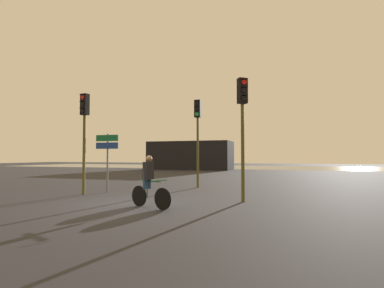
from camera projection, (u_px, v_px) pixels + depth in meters
ground_plane at (130, 204)px, 9.99m from camera, size 120.00×120.00×0.00m
water_strip at (255, 167)px, 43.84m from camera, size 80.00×16.00×0.01m
distant_building at (190, 156)px, 36.57m from camera, size 10.06×4.00×3.40m
traffic_light_near_right at (243, 115)px, 10.56m from camera, size 0.41×0.42×4.36m
traffic_light_near_left at (84, 124)px, 12.66m from camera, size 0.35×0.36×4.25m
traffic_light_center at (198, 127)px, 15.37m from camera, size 0.32×0.34×4.50m
direction_sign_post at (107, 152)px, 13.31m from camera, size 1.10×0.14×2.60m
cyclist at (149, 181)px, 9.25m from camera, size 1.61×0.71×1.62m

